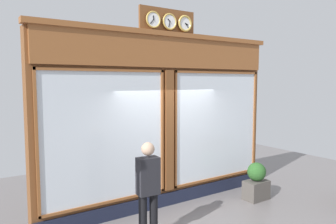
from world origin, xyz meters
TOP-DOWN VIEW (x-y plane):
  - shop_facade at (-0.00, -0.13)m, footprint 5.69×0.42m
  - pedestrian at (1.19, 1.17)m, footprint 0.38×0.25m
  - planter_box at (-1.84, 0.86)m, footprint 0.56×0.36m
  - planter_shrub at (-1.84, 0.86)m, footprint 0.42×0.42m

SIDE VIEW (x-z plane):
  - planter_box at x=-1.84m, z-range 0.00..0.43m
  - planter_shrub at x=-1.84m, z-range 0.43..0.85m
  - pedestrian at x=1.19m, z-range 0.09..1.78m
  - shop_facade at x=0.00m, z-range -0.22..3.96m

